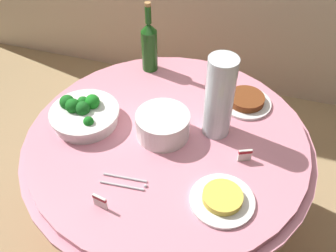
{
  "coord_description": "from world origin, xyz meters",
  "views": [
    {
      "loc": [
        0.31,
        -0.99,
        1.79
      ],
      "look_at": [
        0.0,
        0.0,
        0.79
      ],
      "focal_mm": 39.9,
      "sensor_mm": 36.0,
      "label": 1
    }
  ],
  "objects_px": {
    "serving_tongs": "(125,182)",
    "label_placard_mid": "(100,201)",
    "wine_bottle": "(149,45)",
    "label_placard_front": "(245,155)",
    "broccoli_bowl": "(84,114)",
    "decorative_fruit_vase": "(219,99)",
    "food_plate_fried_egg": "(222,199)",
    "food_plate_stir_fry": "(246,101)",
    "plate_stack": "(162,126)"
  },
  "relations": [
    {
      "from": "broccoli_bowl",
      "to": "label_placard_mid",
      "type": "distance_m",
      "value": 0.43
    },
    {
      "from": "plate_stack",
      "to": "serving_tongs",
      "type": "xyz_separation_m",
      "value": [
        -0.05,
        -0.26,
        -0.05
      ]
    },
    {
      "from": "serving_tongs",
      "to": "label_placard_mid",
      "type": "relative_size",
      "value": 3.05
    },
    {
      "from": "broccoli_bowl",
      "to": "food_plate_fried_egg",
      "type": "bearing_deg",
      "value": -19.83
    },
    {
      "from": "label_placard_front",
      "to": "serving_tongs",
      "type": "bearing_deg",
      "value": -149.2
    },
    {
      "from": "wine_bottle",
      "to": "food_plate_stir_fry",
      "type": "relative_size",
      "value": 1.53
    },
    {
      "from": "broccoli_bowl",
      "to": "serving_tongs",
      "type": "height_order",
      "value": "broccoli_bowl"
    },
    {
      "from": "wine_bottle",
      "to": "food_plate_fried_egg",
      "type": "relative_size",
      "value": 1.53
    },
    {
      "from": "plate_stack",
      "to": "label_placard_front",
      "type": "xyz_separation_m",
      "value": [
        0.33,
        -0.04,
        -0.02
      ]
    },
    {
      "from": "plate_stack",
      "to": "serving_tongs",
      "type": "distance_m",
      "value": 0.27
    },
    {
      "from": "plate_stack",
      "to": "food_plate_stir_fry",
      "type": "xyz_separation_m",
      "value": [
        0.28,
        0.29,
        -0.03
      ]
    },
    {
      "from": "food_plate_stir_fry",
      "to": "decorative_fruit_vase",
      "type": "bearing_deg",
      "value": -114.56
    },
    {
      "from": "food_plate_stir_fry",
      "to": "food_plate_fried_egg",
      "type": "distance_m",
      "value": 0.53
    },
    {
      "from": "wine_bottle",
      "to": "serving_tongs",
      "type": "height_order",
      "value": "wine_bottle"
    },
    {
      "from": "wine_bottle",
      "to": "decorative_fruit_vase",
      "type": "xyz_separation_m",
      "value": [
        0.39,
        -0.32,
        0.03
      ]
    },
    {
      "from": "food_plate_stir_fry",
      "to": "label_placard_mid",
      "type": "xyz_separation_m",
      "value": [
        -0.38,
        -0.66,
        0.01
      ]
    },
    {
      "from": "label_placard_mid",
      "to": "plate_stack",
      "type": "bearing_deg",
      "value": 76.29
    },
    {
      "from": "food_plate_stir_fry",
      "to": "food_plate_fried_egg",
      "type": "height_order",
      "value": "food_plate_stir_fry"
    },
    {
      "from": "plate_stack",
      "to": "decorative_fruit_vase",
      "type": "xyz_separation_m",
      "value": [
        0.19,
        0.09,
        0.11
      ]
    },
    {
      "from": "serving_tongs",
      "to": "label_placard_front",
      "type": "distance_m",
      "value": 0.44
    },
    {
      "from": "serving_tongs",
      "to": "food_plate_fried_egg",
      "type": "height_order",
      "value": "food_plate_fried_egg"
    },
    {
      "from": "broccoli_bowl",
      "to": "serving_tongs",
      "type": "bearing_deg",
      "value": -41.78
    },
    {
      "from": "wine_bottle",
      "to": "label_placard_front",
      "type": "height_order",
      "value": "wine_bottle"
    },
    {
      "from": "wine_bottle",
      "to": "decorative_fruit_vase",
      "type": "bearing_deg",
      "value": -39.78
    },
    {
      "from": "decorative_fruit_vase",
      "to": "serving_tongs",
      "type": "height_order",
      "value": "decorative_fruit_vase"
    },
    {
      "from": "wine_bottle",
      "to": "label_placard_front",
      "type": "distance_m",
      "value": 0.7
    },
    {
      "from": "label_placard_mid",
      "to": "decorative_fruit_vase",
      "type": "bearing_deg",
      "value": 58.44
    },
    {
      "from": "decorative_fruit_vase",
      "to": "serving_tongs",
      "type": "xyz_separation_m",
      "value": [
        -0.25,
        -0.35,
        -0.16
      ]
    },
    {
      "from": "food_plate_fried_egg",
      "to": "label_placard_front",
      "type": "xyz_separation_m",
      "value": [
        0.04,
        0.2,
        0.02
      ]
    },
    {
      "from": "serving_tongs",
      "to": "food_plate_fried_egg",
      "type": "distance_m",
      "value": 0.34
    },
    {
      "from": "decorative_fruit_vase",
      "to": "label_placard_front",
      "type": "height_order",
      "value": "decorative_fruit_vase"
    },
    {
      "from": "serving_tongs",
      "to": "wine_bottle",
      "type": "bearing_deg",
      "value": 101.97
    },
    {
      "from": "broccoli_bowl",
      "to": "label_placard_front",
      "type": "bearing_deg",
      "value": -1.56
    },
    {
      "from": "serving_tongs",
      "to": "plate_stack",
      "type": "bearing_deg",
      "value": 78.91
    },
    {
      "from": "plate_stack",
      "to": "label_placard_front",
      "type": "bearing_deg",
      "value": -6.41
    },
    {
      "from": "wine_bottle",
      "to": "label_placard_mid",
      "type": "height_order",
      "value": "wine_bottle"
    },
    {
      "from": "wine_bottle",
      "to": "label_placard_front",
      "type": "bearing_deg",
      "value": -40.59
    },
    {
      "from": "wine_bottle",
      "to": "serving_tongs",
      "type": "bearing_deg",
      "value": -78.03
    },
    {
      "from": "decorative_fruit_vase",
      "to": "food_plate_fried_egg",
      "type": "distance_m",
      "value": 0.37
    },
    {
      "from": "decorative_fruit_vase",
      "to": "label_placard_mid",
      "type": "relative_size",
      "value": 6.18
    },
    {
      "from": "serving_tongs",
      "to": "food_plate_stir_fry",
      "type": "xyz_separation_m",
      "value": [
        0.34,
        0.55,
        0.01
      ]
    },
    {
      "from": "serving_tongs",
      "to": "broccoli_bowl",
      "type": "bearing_deg",
      "value": 138.22
    },
    {
      "from": "wine_bottle",
      "to": "label_placard_front",
      "type": "xyz_separation_m",
      "value": [
        0.52,
        -0.45,
        -0.1
      ]
    },
    {
      "from": "food_plate_stir_fry",
      "to": "broccoli_bowl",
      "type": "bearing_deg",
      "value": -153.46
    },
    {
      "from": "serving_tongs",
      "to": "label_placard_front",
      "type": "bearing_deg",
      "value": 30.8
    },
    {
      "from": "broccoli_bowl",
      "to": "wine_bottle",
      "type": "distance_m",
      "value": 0.46
    },
    {
      "from": "plate_stack",
      "to": "wine_bottle",
      "type": "xyz_separation_m",
      "value": [
        -0.19,
        0.41,
        0.08
      ]
    },
    {
      "from": "broccoli_bowl",
      "to": "wine_bottle",
      "type": "bearing_deg",
      "value": 73.14
    },
    {
      "from": "food_plate_stir_fry",
      "to": "plate_stack",
      "type": "bearing_deg",
      "value": -134.9
    },
    {
      "from": "wine_bottle",
      "to": "label_placard_mid",
      "type": "xyz_separation_m",
      "value": [
        0.1,
        -0.79,
        -0.1
      ]
    }
  ]
}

